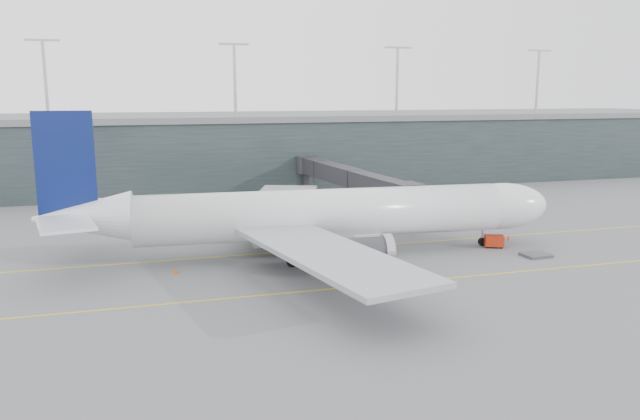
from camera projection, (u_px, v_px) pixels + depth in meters
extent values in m
plane|color=#57565B|center=(257.00, 246.00, 81.79)|extent=(320.00, 320.00, 0.00)
cube|color=gold|center=(263.00, 254.00, 78.02)|extent=(160.00, 0.25, 0.02)
cube|color=gold|center=(293.00, 292.00, 62.93)|extent=(160.00, 0.25, 0.02)
cube|color=gold|center=(264.00, 215.00, 102.02)|extent=(0.25, 60.00, 0.02)
cube|color=#1E2829|center=(207.00, 152.00, 135.17)|extent=(240.00, 35.00, 14.00)
cube|color=slate|center=(206.00, 117.00, 133.75)|extent=(240.00, 36.00, 1.20)
cylinder|color=#9E9EA3|center=(45.00, 80.00, 114.66)|extent=(0.60, 0.60, 14.00)
cylinder|color=#9E9EA3|center=(235.00, 81.00, 124.32)|extent=(0.60, 0.60, 14.00)
cylinder|color=#9E9EA3|center=(397.00, 82.00, 133.98)|extent=(0.60, 0.60, 14.00)
cylinder|color=#9E9EA3|center=(537.00, 83.00, 143.63)|extent=(0.60, 0.60, 14.00)
cylinder|color=silver|center=(323.00, 214.00, 76.67)|extent=(45.35, 9.19, 6.07)
ellipsoid|color=silver|center=(501.00, 206.00, 81.70)|extent=(13.14, 6.94, 6.07)
cone|color=silver|center=(83.00, 218.00, 70.69)|extent=(11.15, 6.56, 5.83)
cube|color=gray|center=(315.00, 233.00, 76.90)|extent=(15.97, 5.97, 1.96)
cube|color=black|center=(527.00, 198.00, 82.29)|extent=(2.35, 3.08, 0.78)
cube|color=gray|center=(327.00, 253.00, 61.67)|extent=(14.53, 29.60, 0.54)
cylinder|color=#323237|center=(358.00, 252.00, 68.64)|extent=(7.07, 3.89, 3.43)
cube|color=gray|center=(280.00, 201.00, 90.80)|extent=(17.98, 29.69, 0.54)
cylinder|color=#323237|center=(322.00, 219.00, 86.50)|extent=(7.07, 3.89, 3.43)
cube|color=#09154F|center=(65.00, 164.00, 69.23)|extent=(6.38, 0.93, 11.75)
cube|color=silver|center=(65.00, 224.00, 65.22)|extent=(6.97, 9.68, 0.34)
cube|color=silver|center=(81.00, 206.00, 75.56)|extent=(7.96, 10.08, 0.34)
cylinder|color=black|center=(482.00, 242.00, 82.05)|extent=(1.10, 0.47, 1.08)
cylinder|color=#9E9EA3|center=(482.00, 236.00, 81.91)|extent=(0.29, 0.29, 2.55)
cylinder|color=black|center=(299.00, 261.00, 72.18)|extent=(1.30, 0.58, 1.27)
cylinder|color=black|center=(286.00, 242.00, 81.21)|extent=(1.30, 0.58, 1.27)
cube|color=#27262B|center=(407.00, 194.00, 87.73)|extent=(4.06, 4.47, 3.21)
cube|color=#27262B|center=(376.00, 185.00, 96.40)|extent=(4.32, 15.12, 2.87)
cube|color=#27262B|center=(338.00, 174.00, 109.99)|extent=(4.61, 15.15, 2.98)
cube|color=#27262B|center=(308.00, 165.00, 123.58)|extent=(4.89, 15.18, 3.10)
cylinder|color=#9E9EA3|center=(373.00, 207.00, 97.80)|extent=(0.57, 0.57, 4.36)
cube|color=#323237|center=(373.00, 218.00, 98.13)|extent=(2.45, 1.94, 0.80)
cylinder|color=#27262B|center=(326.00, 164.00, 124.90)|extent=(4.59, 4.59, 3.44)
cylinder|color=#27262B|center=(326.00, 182.00, 125.59)|extent=(2.06, 2.06, 4.13)
cube|color=#A1210B|center=(494.00, 241.00, 80.94)|extent=(2.75, 2.27, 1.40)
cylinder|color=black|center=(488.00, 247.00, 80.62)|extent=(0.46, 0.31, 0.43)
cylinder|color=black|center=(501.00, 247.00, 80.46)|extent=(0.46, 0.31, 0.43)
cylinder|color=black|center=(486.00, 245.00, 81.67)|extent=(0.46, 0.31, 0.43)
cylinder|color=black|center=(500.00, 245.00, 81.51)|extent=(0.46, 0.31, 0.43)
cube|color=#3C3D42|center=(536.00, 255.00, 76.70)|extent=(3.40, 2.79, 0.32)
cube|color=#323237|center=(209.00, 230.00, 90.57)|extent=(2.56, 2.21, 0.23)
cube|color=#ACB2B8|center=(209.00, 223.00, 90.39)|extent=(2.10, 2.01, 1.69)
cube|color=navy|center=(209.00, 217.00, 90.22)|extent=(2.16, 2.07, 0.09)
cube|color=#323237|center=(224.00, 227.00, 92.87)|extent=(2.21, 1.84, 0.21)
cube|color=#A7AAB3|center=(224.00, 221.00, 92.70)|extent=(1.79, 1.70, 1.54)
cube|color=navy|center=(224.00, 215.00, 92.55)|extent=(1.85, 1.75, 0.08)
cube|color=#323237|center=(234.00, 229.00, 91.30)|extent=(2.08, 1.77, 0.19)
cube|color=#A7ABB3|center=(234.00, 224.00, 91.14)|extent=(1.70, 1.62, 1.39)
cube|color=navy|center=(234.00, 219.00, 91.00)|extent=(1.75, 1.67, 0.07)
cone|color=#FB380D|center=(508.00, 238.00, 84.97)|extent=(0.44, 0.44, 0.71)
cone|color=#EF480D|center=(363.00, 279.00, 66.43)|extent=(0.44, 0.44, 0.69)
cone|color=#DC590C|center=(302.00, 225.00, 93.16)|extent=(0.40, 0.40, 0.64)
cone|color=#D2470B|center=(176.00, 270.00, 69.27)|extent=(0.49, 0.49, 0.79)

